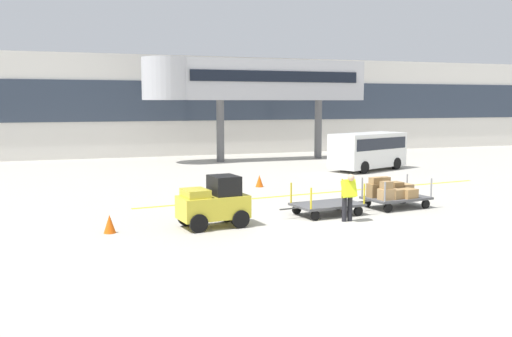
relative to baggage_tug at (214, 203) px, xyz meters
name	(u,v)px	position (x,y,z in m)	size (l,w,h in m)	color
ground_plane	(343,228)	(3.66, -1.53, -0.75)	(120.00, 120.00, 0.00)	#B2ADA0
apron_lead_line	(327,192)	(6.28, 4.87, -0.75)	(16.81, 0.20, 0.01)	yellow
terminal_building	(175,106)	(3.66, 24.45, 2.82)	(63.06, 2.51, 7.13)	silver
jet_bridge	(247,81)	(7.25, 18.46, 4.45)	(14.75, 3.00, 6.57)	#B7B7BC
baggage_tug	(214,203)	(0.00, 0.00, 0.00)	(2.22, 1.45, 1.58)	gold
baggage_cart_lead	(327,205)	(4.13, 0.51, -0.41)	(3.07, 1.67, 1.10)	#4C4C4F
baggage_cart_middle	(393,193)	(6.99, 0.91, -0.20)	(3.07, 1.67, 1.13)	#4C4C4F
baggage_handler	(348,195)	(4.28, -0.70, 0.11)	(0.40, 0.44, 1.56)	black
shuttle_van	(368,148)	(12.11, 11.37, 0.48)	(5.16, 3.56, 2.10)	white
safety_cone_near	(259,181)	(4.11, 7.34, -0.48)	(0.36, 0.36, 0.55)	#EA590F
safety_cone_far	(110,224)	(-3.13, 0.20, -0.48)	(0.36, 0.36, 0.55)	#EA590F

